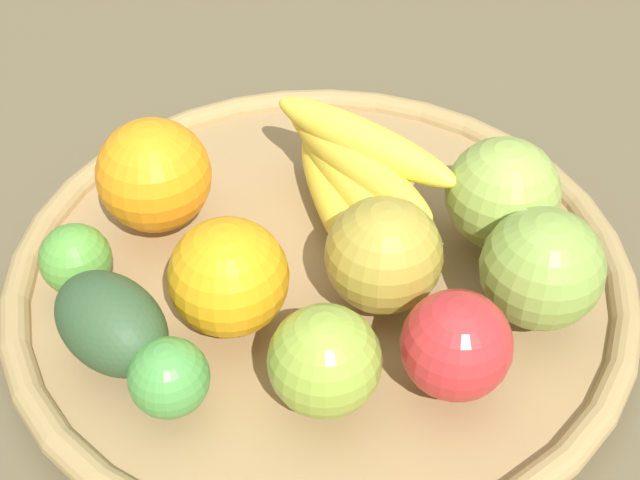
% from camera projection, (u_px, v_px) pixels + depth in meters
% --- Properties ---
extents(ground_plane, '(2.40, 2.40, 0.00)m').
position_uv_depth(ground_plane, '(320.00, 290.00, 0.65)').
color(ground_plane, brown).
rests_on(ground_plane, ground).
extents(basket, '(0.44, 0.44, 0.03)m').
position_uv_depth(basket, '(320.00, 276.00, 0.65)').
color(basket, '#97764B').
rests_on(basket, ground_plane).
extents(orange_1, '(0.11, 0.11, 0.08)m').
position_uv_depth(orange_1, '(229.00, 277.00, 0.57)').
color(orange_1, orange).
rests_on(orange_1, basket).
extents(banana_bunch, '(0.16, 0.14, 0.07)m').
position_uv_depth(banana_bunch, '(352.00, 172.00, 0.65)').
color(banana_bunch, yellow).
rests_on(banana_bunch, basket).
extents(apple_2, '(0.08, 0.08, 0.07)m').
position_uv_depth(apple_2, '(456.00, 345.00, 0.54)').
color(apple_2, red).
rests_on(apple_2, basket).
extents(apple_4, '(0.07, 0.07, 0.07)m').
position_uv_depth(apple_4, '(325.00, 361.00, 0.53)').
color(apple_4, '#89A237').
rests_on(apple_4, basket).
extents(orange_0, '(0.10, 0.10, 0.08)m').
position_uv_depth(orange_0, '(154.00, 175.00, 0.64)').
color(orange_0, orange).
rests_on(orange_0, basket).
extents(apple_1, '(0.11, 0.11, 0.08)m').
position_uv_depth(apple_1, '(542.00, 268.00, 0.57)').
color(apple_1, '#809E40').
rests_on(apple_1, basket).
extents(apple_3, '(0.08, 0.08, 0.08)m').
position_uv_depth(apple_3, '(384.00, 255.00, 0.58)').
color(apple_3, '#A69033').
rests_on(apple_3, basket).
extents(lime_0, '(0.06, 0.06, 0.05)m').
position_uv_depth(lime_0, '(76.00, 259.00, 0.60)').
color(lime_0, '#559737').
rests_on(lime_0, basket).
extents(lime_1, '(0.05, 0.05, 0.05)m').
position_uv_depth(lime_1, '(169.00, 378.00, 0.53)').
color(lime_1, '#4A933F').
rests_on(lime_1, basket).
extents(apple_0, '(0.11, 0.11, 0.08)m').
position_uv_depth(apple_0, '(503.00, 194.00, 0.63)').
color(apple_0, '#8FAA47').
rests_on(apple_0, basket).
extents(avocado, '(0.10, 0.08, 0.06)m').
position_uv_depth(avocado, '(111.00, 323.00, 0.55)').
color(avocado, '#314E2C').
rests_on(avocado, basket).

